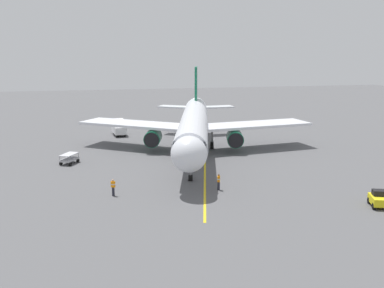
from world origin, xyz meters
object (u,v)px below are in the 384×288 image
object	(u,v)px
ground_crew_marshaller	(113,187)
tug_starboard_side	(379,199)
airplane	(194,125)
baggage_cart_near_nose	(69,159)
ground_crew_wing_walker	(219,182)
box_truck_portside	(119,127)

from	to	relation	value
ground_crew_marshaller	tug_starboard_side	distance (m)	25.08
airplane	baggage_cart_near_nose	bearing A→B (deg)	7.54
baggage_cart_near_nose	tug_starboard_side	distance (m)	36.42
airplane	ground_crew_wing_walker	bearing A→B (deg)	84.70
baggage_cart_near_nose	tug_starboard_side	size ratio (longest dim) A/B	1.10
ground_crew_wing_walker	box_truck_portside	distance (m)	34.39
ground_crew_marshaller	tug_starboard_side	world-z (taller)	ground_crew_marshaller
ground_crew_wing_walker	tug_starboard_side	bearing A→B (deg)	147.23
ground_crew_wing_walker	baggage_cart_near_nose	distance (m)	21.37
box_truck_portside	airplane	bearing A→B (deg)	119.25
airplane	ground_crew_wing_walker	xyz separation A→B (m)	(1.60, 17.22, -3.12)
box_truck_portside	ground_crew_marshaller	bearing A→B (deg)	84.63
airplane	ground_crew_wing_walker	distance (m)	17.57
airplane	tug_starboard_side	world-z (taller)	airplane
baggage_cart_near_nose	box_truck_portside	bearing A→B (deg)	-112.48
airplane	tug_starboard_side	bearing A→B (deg)	113.77
baggage_cart_near_nose	box_truck_portside	world-z (taller)	box_truck_portside
baggage_cart_near_nose	tug_starboard_side	xyz separation A→B (m)	(-28.04, 23.24, 0.05)
tug_starboard_side	airplane	bearing A→B (deg)	-66.23
airplane	tug_starboard_side	size ratio (longest dim) A/B	14.80
baggage_cart_near_nose	box_truck_portside	xyz separation A→B (m)	(-7.68, -18.55, 0.73)
baggage_cart_near_nose	ground_crew_marshaller	bearing A→B (deg)	107.70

